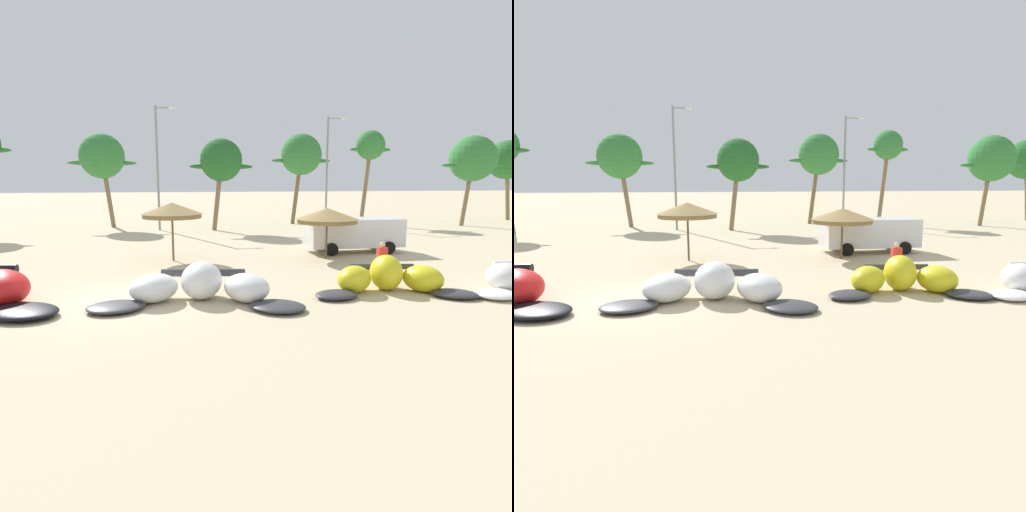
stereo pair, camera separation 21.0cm
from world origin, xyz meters
TOP-DOWN VIEW (x-y plane):
  - ground_plane at (0.00, 0.00)m, footprint 260.00×260.00m
  - kite_left_of_center at (3.02, -0.49)m, footprint 6.89×3.76m
  - kite_center at (9.62, -0.45)m, footprint 5.73×3.09m
  - beach_umbrella_middle at (2.17, 7.13)m, footprint 2.98×2.98m
  - beach_umbrella_near_palms at (9.69, 6.26)m, footprint 3.12×3.12m
  - parked_van at (11.72, 7.97)m, footprint 5.16×2.31m
  - person_near_kites at (9.88, 0.64)m, footprint 0.36×0.24m
  - palm_left_of_gap at (-3.33, 23.75)m, footprint 5.43×3.62m
  - palm_center_left at (5.95, 19.90)m, footprint 4.90×3.27m
  - palm_center_right at (13.48, 23.86)m, footprint 5.40×3.60m
  - palm_right_of_gap at (19.44, 22.73)m, footprint 3.82×2.54m
  - palm_right at (27.30, 19.55)m, footprint 5.76×3.84m
  - palm_rightmost at (33.96, 23.55)m, footprint 5.54×3.69m
  - lamppost_west at (1.26, 20.84)m, footprint 1.62×0.24m
  - lamppost_west_center at (15.84, 23.28)m, footprint 1.78×0.24m

SIDE VIEW (x-z plane):
  - ground_plane at x=0.00m, z-range 0.00..0.00m
  - kite_left_of_center at x=3.02m, z-range -0.14..1.09m
  - kite_center at x=9.62m, z-range -0.15..1.11m
  - person_near_kites at x=9.88m, z-range 0.01..1.63m
  - parked_van at x=11.72m, z-range 0.17..2.01m
  - beach_umbrella_near_palms at x=9.69m, z-range 0.90..3.43m
  - beach_umbrella_middle at x=2.17m, z-range 1.05..3.88m
  - lamppost_west_center at x=15.84m, z-range 0.54..9.86m
  - lamppost_west at x=1.26m, z-range 0.52..9.94m
  - palm_center_left at x=5.95m, z-range 1.82..8.85m
  - palm_right at x=27.30m, z-range 1.83..9.43m
  - palm_left_of_gap at x=-3.33m, z-range 1.94..9.54m
  - palm_rightmost at x=33.96m, z-range 1.93..9.59m
  - palm_center_right at x=13.48m, z-range 2.09..10.00m
  - palm_right_of_gap at x=19.44m, z-range 2.63..10.81m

